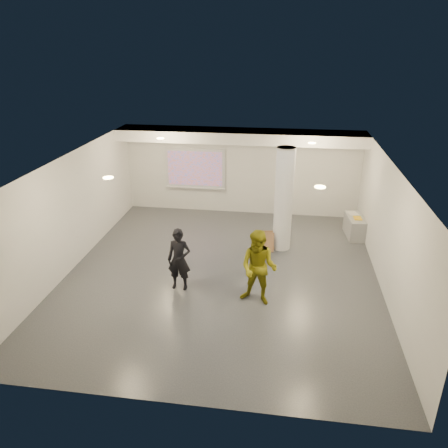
% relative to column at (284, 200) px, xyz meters
% --- Properties ---
extents(floor, '(8.00, 9.00, 0.01)m').
position_rel_column_xyz_m(floor, '(-1.50, -1.80, -1.50)').
color(floor, '#33363B').
rests_on(floor, ground).
extents(ceiling, '(8.00, 9.00, 0.01)m').
position_rel_column_xyz_m(ceiling, '(-1.50, -1.80, 1.50)').
color(ceiling, silver).
rests_on(ceiling, floor).
extents(wall_back, '(8.00, 0.01, 3.00)m').
position_rel_column_xyz_m(wall_back, '(-1.50, 2.70, 0.00)').
color(wall_back, silver).
rests_on(wall_back, floor).
extents(wall_front, '(8.00, 0.01, 3.00)m').
position_rel_column_xyz_m(wall_front, '(-1.50, -6.30, 0.00)').
color(wall_front, silver).
rests_on(wall_front, floor).
extents(wall_left, '(0.01, 9.00, 3.00)m').
position_rel_column_xyz_m(wall_left, '(-5.50, -1.80, 0.00)').
color(wall_left, silver).
rests_on(wall_left, floor).
extents(wall_right, '(0.01, 9.00, 3.00)m').
position_rel_column_xyz_m(wall_right, '(2.50, -1.80, 0.00)').
color(wall_right, silver).
rests_on(wall_right, floor).
extents(soffit_band, '(8.00, 1.10, 0.36)m').
position_rel_column_xyz_m(soffit_band, '(-1.50, 2.15, 1.32)').
color(soffit_band, white).
rests_on(soffit_band, ceiling).
extents(downlight_nw, '(0.22, 0.22, 0.02)m').
position_rel_column_xyz_m(downlight_nw, '(-3.70, 0.70, 1.48)').
color(downlight_nw, '#EDD27D').
rests_on(downlight_nw, ceiling).
extents(downlight_ne, '(0.22, 0.22, 0.02)m').
position_rel_column_xyz_m(downlight_ne, '(0.70, 0.70, 1.48)').
color(downlight_ne, '#EDD27D').
rests_on(downlight_ne, ceiling).
extents(downlight_sw, '(0.22, 0.22, 0.02)m').
position_rel_column_xyz_m(downlight_sw, '(-3.70, -3.30, 1.48)').
color(downlight_sw, '#EDD27D').
rests_on(downlight_sw, ceiling).
extents(downlight_se, '(0.22, 0.22, 0.02)m').
position_rel_column_xyz_m(downlight_se, '(0.70, -3.30, 1.48)').
color(downlight_se, '#EDD27D').
rests_on(downlight_se, ceiling).
extents(column, '(0.52, 0.52, 3.00)m').
position_rel_column_xyz_m(column, '(0.00, 0.00, 0.00)').
color(column, white).
rests_on(column, floor).
extents(projection_screen, '(2.10, 0.13, 1.42)m').
position_rel_column_xyz_m(projection_screen, '(-3.10, 2.65, 0.03)').
color(projection_screen, silver).
rests_on(projection_screen, wall_back).
extents(credenza, '(0.56, 1.14, 0.64)m').
position_rel_column_xyz_m(credenza, '(2.22, 1.15, -1.18)').
color(credenza, gray).
rests_on(credenza, floor).
extents(papers_stack, '(0.38, 0.43, 0.02)m').
position_rel_column_xyz_m(papers_stack, '(2.16, 1.41, -0.85)').
color(papers_stack, silver).
rests_on(papers_stack, credenza).
extents(postit_pad, '(0.24, 0.32, 0.03)m').
position_rel_column_xyz_m(postit_pad, '(2.26, 1.02, -0.84)').
color(postit_pad, yellow).
rests_on(postit_pad, credenza).
extents(cardboard_back, '(0.53, 0.26, 0.55)m').
position_rel_column_xyz_m(cardboard_back, '(-0.41, -0.12, -1.23)').
color(cardboard_back, brown).
rests_on(cardboard_back, floor).
extents(cardboard_front, '(0.52, 0.25, 0.55)m').
position_rel_column_xyz_m(cardboard_front, '(-0.46, -0.30, -1.22)').
color(cardboard_front, brown).
rests_on(cardboard_front, floor).
extents(woman, '(0.58, 0.38, 1.56)m').
position_rel_column_xyz_m(woman, '(-2.42, -2.63, -0.72)').
color(woman, black).
rests_on(woman, floor).
extents(man, '(1.02, 0.89, 1.80)m').
position_rel_column_xyz_m(man, '(-0.47, -2.99, -0.60)').
color(man, olive).
rests_on(man, floor).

